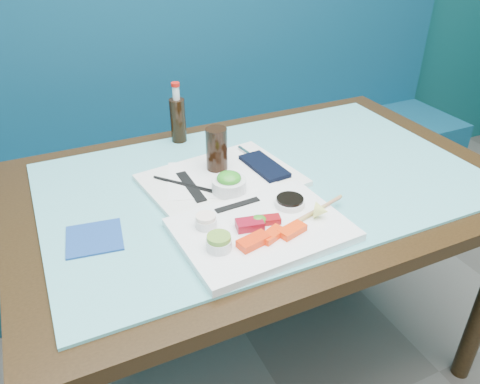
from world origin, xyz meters
name	(u,v)px	position (x,y,z in m)	size (l,w,h in m)	color
booth_bench	(179,168)	(0.00, 2.29, 0.37)	(3.00, 0.56, 1.17)	navy
dining_table	(263,205)	(0.00, 1.45, 0.67)	(1.40, 0.90, 0.75)	black
glass_top	(264,180)	(0.00, 1.45, 0.75)	(1.22, 0.76, 0.01)	#5DB5BA
sashimi_plate	(262,229)	(-0.12, 1.22, 0.77)	(0.40, 0.28, 0.02)	white
salmon_left	(253,241)	(-0.17, 1.17, 0.79)	(0.07, 0.04, 0.02)	red
salmon_mid	(272,235)	(-0.12, 1.17, 0.79)	(0.07, 0.03, 0.02)	#FA360A
salmon_right	(292,230)	(-0.07, 1.17, 0.79)	(0.07, 0.03, 0.02)	#FF3A0A
tuna_left	(250,224)	(-0.15, 1.23, 0.79)	(0.06, 0.04, 0.02)	maroon
tuna_right	(270,220)	(-0.10, 1.23, 0.79)	(0.05, 0.03, 0.02)	maroon
seaweed_garnish	(258,220)	(-0.13, 1.23, 0.79)	(0.04, 0.04, 0.02)	#337F1D
ramekin_wasabi	(219,244)	(-0.25, 1.19, 0.79)	(0.06, 0.06, 0.02)	white
wasabi_fill	(219,238)	(-0.25, 1.19, 0.81)	(0.05, 0.05, 0.01)	olive
ramekin_ginger	(206,223)	(-0.24, 1.28, 0.79)	(0.05, 0.05, 0.02)	silver
ginger_fill	(206,217)	(-0.24, 1.28, 0.80)	(0.05, 0.05, 0.01)	#FFE4D1
soy_dish	(290,203)	(-0.02, 1.27, 0.79)	(0.08, 0.08, 0.02)	white
soy_fill	(290,199)	(-0.02, 1.27, 0.80)	(0.07, 0.07, 0.01)	black
lemon_wedge	(321,211)	(0.02, 1.19, 0.80)	(0.04, 0.04, 0.03)	#F2FA76
chopstick_sleeve	(238,205)	(-0.14, 1.33, 0.78)	(0.12, 0.02, 0.00)	black
wooden_chopstick_a	(305,216)	(-0.01, 1.21, 0.78)	(0.01, 0.01, 0.26)	#B07653
wooden_chopstick_b	(309,215)	(0.00, 1.21, 0.78)	(0.01, 0.01, 0.26)	tan
serving_tray	(222,180)	(-0.12, 1.48, 0.77)	(0.41, 0.31, 0.02)	white
paper_placemat	(222,178)	(-0.12, 1.48, 0.77)	(0.30, 0.21, 0.00)	white
seaweed_bowl	(229,185)	(-0.13, 1.41, 0.79)	(0.09, 0.09, 0.04)	silver
seaweed_salad	(229,178)	(-0.13, 1.41, 0.81)	(0.07, 0.07, 0.03)	#2E9422
cola_glass	(217,149)	(-0.11, 1.54, 0.84)	(0.06, 0.06, 0.13)	black
navy_pouch	(264,166)	(0.02, 1.48, 0.78)	(0.07, 0.17, 0.01)	black
fork	(247,152)	(0.01, 1.59, 0.78)	(0.01, 0.01, 0.09)	silver
black_chopstick_a	(189,186)	(-0.22, 1.47, 0.78)	(0.01, 0.01, 0.23)	black
black_chopstick_b	(192,186)	(-0.21, 1.47, 0.78)	(0.01, 0.01, 0.24)	black
tray_sleeve	(191,186)	(-0.21, 1.47, 0.78)	(0.03, 0.17, 0.00)	black
cola_bottle_body	(178,121)	(-0.14, 1.79, 0.83)	(0.05, 0.05, 0.14)	black
cola_bottle_neck	(176,93)	(-0.14, 1.79, 0.92)	(0.02, 0.02, 0.04)	silver
cola_bottle_cap	(175,84)	(-0.14, 1.79, 0.95)	(0.03, 0.03, 0.01)	red
blue_napkin	(94,238)	(-0.49, 1.37, 0.76)	(0.13, 0.13, 0.01)	navy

